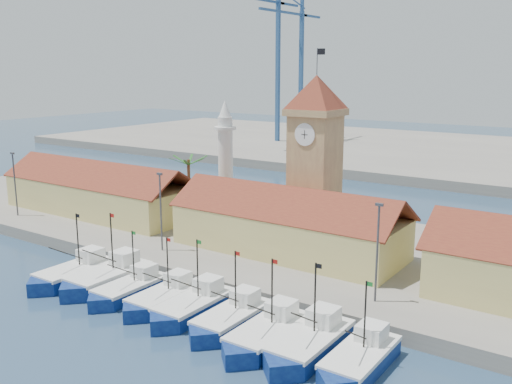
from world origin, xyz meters
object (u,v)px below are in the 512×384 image
Objects in this scene: boat_0 at (73,275)px; boat_4 at (192,308)px; clock_tower at (315,154)px; minaret at (226,159)px.

boat_4 is (15.80, 0.68, -0.03)m from boat_0.
clock_tower is 15.30m from minaret.
boat_0 is at bearing -91.15° from minaret.
boat_0 is 1.04× the size of boat_4.
clock_tower is at bearing 90.69° from boat_4.
boat_4 is 30.71m from minaret.
clock_tower is (-0.28, 23.08, 11.20)m from boat_4.
clock_tower reaches higher than minaret.
boat_4 is at bearing 2.47° from boat_0.
boat_0 is 15.81m from boat_4.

